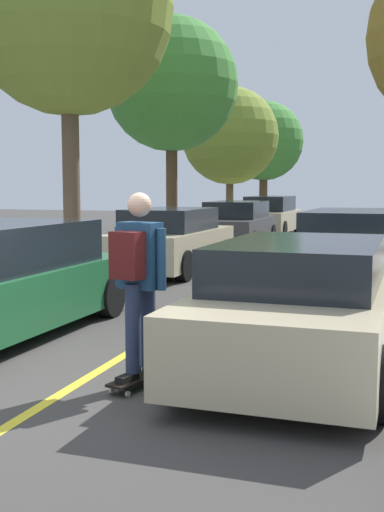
{
  "coord_description": "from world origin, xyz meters",
  "views": [
    {
      "loc": [
        2.98,
        -5.67,
        1.94
      ],
      "look_at": [
        0.07,
        3.34,
        0.91
      ],
      "focal_mm": 45.75,
      "sensor_mm": 36.0,
      "label": 1
    }
  ],
  "objects_px": {
    "street_tree_left_farthest": "(264,141)",
    "street_tree_left_nearest": "(68,9)",
    "parked_car_right_nearest": "(300,306)",
    "parked_car_right_near": "(349,246)",
    "skateboarder": "(138,273)",
    "parked_car_left_far": "(236,225)",
    "street_tree_left_far": "(230,136)",
    "skateboard": "(141,377)",
    "parked_car_left_farthest": "(270,216)",
    "street_tree_left_near": "(171,85)",
    "parked_car_left_near": "(171,241)"
  },
  "relations": [
    {
      "from": "street_tree_left_near",
      "to": "street_tree_left_far",
      "type": "relative_size",
      "value": 1.19
    },
    {
      "from": "street_tree_left_farthest",
      "to": "parked_car_right_near",
      "type": "bearing_deg",
      "value": -73.77
    },
    {
      "from": "parked_car_left_far",
      "to": "parked_car_right_nearest",
      "type": "height_order",
      "value": "parked_car_left_far"
    },
    {
      "from": "street_tree_left_near",
      "to": "street_tree_left_farthest",
      "type": "distance_m",
      "value": 14.69
    },
    {
      "from": "parked_car_right_nearest",
      "to": "parked_car_right_near",
      "type": "relative_size",
      "value": 0.89
    },
    {
      "from": "skateboard",
      "to": "skateboarder",
      "type": "distance_m",
      "value": 1.02
    },
    {
      "from": "parked_car_left_far",
      "to": "parked_car_right_nearest",
      "type": "distance_m",
      "value": 13.64
    },
    {
      "from": "street_tree_left_nearest",
      "to": "street_tree_left_far",
      "type": "relative_size",
      "value": 1.34
    },
    {
      "from": "parked_car_right_nearest",
      "to": "street_tree_left_farthest",
      "type": "xyz_separation_m",
      "value": [
        -6.19,
        27.96,
        3.61
      ]
    },
    {
      "from": "street_tree_left_farthest",
      "to": "street_tree_left_nearest",
      "type": "bearing_deg",
      "value": -90.0
    },
    {
      "from": "street_tree_left_nearest",
      "to": "skateboard",
      "type": "height_order",
      "value": "street_tree_left_nearest"
    },
    {
      "from": "parked_car_left_farthest",
      "to": "skateboarder",
      "type": "xyz_separation_m",
      "value": [
        2.58,
        -19.72,
        0.38
      ]
    },
    {
      "from": "parked_car_right_nearest",
      "to": "parked_car_right_near",
      "type": "distance_m",
      "value": 6.7
    },
    {
      "from": "parked_car_right_nearest",
      "to": "skateboarder",
      "type": "relative_size",
      "value": 2.35
    },
    {
      "from": "street_tree_left_farthest",
      "to": "parked_car_left_near",
      "type": "bearing_deg",
      "value": -83.92
    },
    {
      "from": "parked_car_left_far",
      "to": "street_tree_left_near",
      "type": "relative_size",
      "value": 0.62
    },
    {
      "from": "parked_car_left_near",
      "to": "parked_car_left_far",
      "type": "xyz_separation_m",
      "value": [
        -0.0,
        6.12,
        0.01
      ]
    },
    {
      "from": "parked_car_right_near",
      "to": "street_tree_left_far",
      "type": "xyz_separation_m",
      "value": [
        -6.19,
        14.08,
        3.33
      ]
    },
    {
      "from": "parked_car_left_far",
      "to": "street_tree_left_far",
      "type": "distance_m",
      "value": 8.71
    },
    {
      "from": "street_tree_left_near",
      "to": "street_tree_left_farthest",
      "type": "bearing_deg",
      "value": 90.0
    },
    {
      "from": "street_tree_left_nearest",
      "to": "skateboard",
      "type": "bearing_deg",
      "value": -57.65
    },
    {
      "from": "parked_car_left_far",
      "to": "street_tree_left_far",
      "type": "height_order",
      "value": "street_tree_left_far"
    },
    {
      "from": "parked_car_right_near",
      "to": "skateboard",
      "type": "bearing_deg",
      "value": -99.9
    },
    {
      "from": "street_tree_left_far",
      "to": "street_tree_left_farthest",
      "type": "relative_size",
      "value": 0.96
    },
    {
      "from": "skateboarder",
      "to": "street_tree_left_nearest",
      "type": "bearing_deg",
      "value": 122.2
    },
    {
      "from": "street_tree_left_near",
      "to": "parked_car_right_nearest",
      "type": "bearing_deg",
      "value": -65.02
    },
    {
      "from": "street_tree_left_nearest",
      "to": "parked_car_left_near",
      "type": "bearing_deg",
      "value": 10.76
    },
    {
      "from": "parked_car_left_near",
      "to": "parked_car_right_nearest",
      "type": "relative_size",
      "value": 1.02
    },
    {
      "from": "street_tree_left_nearest",
      "to": "skateboard",
      "type": "relative_size",
      "value": 9.28
    },
    {
      "from": "parked_car_left_farthest",
      "to": "street_tree_left_near",
      "type": "bearing_deg",
      "value": -112.99
    },
    {
      "from": "street_tree_left_far",
      "to": "skateboarder",
      "type": "height_order",
      "value": "street_tree_left_far"
    },
    {
      "from": "parked_car_left_farthest",
      "to": "street_tree_left_far",
      "type": "height_order",
      "value": "street_tree_left_far"
    },
    {
      "from": "street_tree_left_nearest",
      "to": "street_tree_left_farthest",
      "type": "distance_m",
      "value": 21.5
    },
    {
      "from": "street_tree_left_near",
      "to": "parked_car_left_farthest",
      "type": "bearing_deg",
      "value": 67.01
    },
    {
      "from": "street_tree_left_near",
      "to": "street_tree_left_far",
      "type": "bearing_deg",
      "value": 90.0
    },
    {
      "from": "parked_car_left_far",
      "to": "skateboard",
      "type": "height_order",
      "value": "parked_car_left_far"
    },
    {
      "from": "parked_car_left_far",
      "to": "parked_car_right_near",
      "type": "height_order",
      "value": "parked_car_right_near"
    },
    {
      "from": "parked_car_left_near",
      "to": "parked_car_left_farthest",
      "type": "bearing_deg",
      "value": 90.0
    },
    {
      "from": "parked_car_right_near",
      "to": "street_tree_left_nearest",
      "type": "xyz_separation_m",
      "value": [
        -6.19,
        -0.18,
        5.1
      ]
    },
    {
      "from": "parked_car_left_farthest",
      "to": "parked_car_right_near",
      "type": "bearing_deg",
      "value": -71.6
    },
    {
      "from": "parked_car_right_near",
      "to": "street_tree_left_far",
      "type": "relative_size",
      "value": 0.77
    },
    {
      "from": "parked_car_left_farthest",
      "to": "skateboarder",
      "type": "bearing_deg",
      "value": -82.54
    },
    {
      "from": "parked_car_right_nearest",
      "to": "street_tree_left_nearest",
      "type": "height_order",
      "value": "street_tree_left_nearest"
    },
    {
      "from": "skateboard",
      "to": "street_tree_left_far",
      "type": "bearing_deg",
      "value": 102.44
    },
    {
      "from": "parked_car_right_near",
      "to": "skateboard",
      "type": "height_order",
      "value": "parked_car_right_near"
    },
    {
      "from": "parked_car_left_farthest",
      "to": "parked_car_right_near",
      "type": "distance_m",
      "value": 12.52
    },
    {
      "from": "street_tree_left_near",
      "to": "skateboarder",
      "type": "relative_size",
      "value": 4.05
    },
    {
      "from": "parked_car_left_near",
      "to": "parked_car_left_far",
      "type": "bearing_deg",
      "value": 90.0
    },
    {
      "from": "street_tree_left_near",
      "to": "skateboarder",
      "type": "height_order",
      "value": "street_tree_left_near"
    },
    {
      "from": "parked_car_left_far",
      "to": "street_tree_left_far",
      "type": "xyz_separation_m",
      "value": [
        -2.24,
        7.72,
        3.36
      ]
    }
  ]
}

